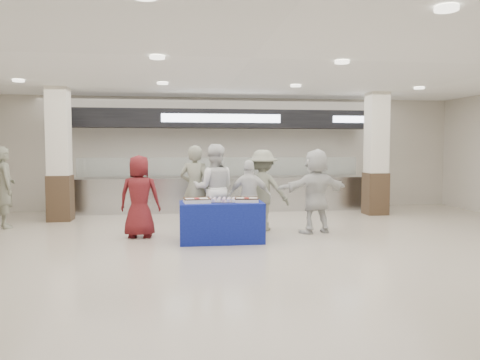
{
  "coord_description": "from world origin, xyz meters",
  "views": [
    {
      "loc": [
        -1.23,
        -7.5,
        1.77
      ],
      "look_at": [
        0.02,
        1.6,
        1.13
      ],
      "focal_mm": 35.0,
      "sensor_mm": 36.0,
      "label": 1
    }
  ],
  "objects": [
    {
      "name": "ground",
      "position": [
        0.0,
        0.0,
        0.0
      ],
      "size": [
        14.0,
        14.0,
        0.0
      ],
      "primitive_type": "plane",
      "color": "beige",
      "rests_on": "ground"
    },
    {
      "name": "sheet_cake_left",
      "position": [
        -0.85,
        1.11,
        0.8
      ],
      "size": [
        0.5,
        0.41,
        0.1
      ],
      "color": "white",
      "rests_on": "display_table"
    },
    {
      "name": "display_table",
      "position": [
        -0.39,
        1.15,
        0.38
      ],
      "size": [
        1.55,
        0.79,
        0.75
      ],
      "primitive_type": "cube",
      "rotation": [
        0.0,
        0.0,
        -0.01
      ],
      "color": "navy",
      "rests_on": "ground"
    },
    {
      "name": "serving_line",
      "position": [
        0.0,
        5.4,
        1.16
      ],
      "size": [
        8.7,
        0.85,
        2.8
      ],
      "color": "#B7BABF",
      "rests_on": "ground"
    },
    {
      "name": "civilian_white",
      "position": [
        1.62,
        1.79,
        0.87
      ],
      "size": [
        1.69,
        0.93,
        1.74
      ],
      "primitive_type": "imported",
      "rotation": [
        0.0,
        0.0,
        3.41
      ],
      "color": "silver",
      "rests_on": "ground"
    },
    {
      "name": "chef_short",
      "position": [
        0.26,
        1.86,
        0.76
      ],
      "size": [
        0.93,
        0.5,
        1.51
      ],
      "primitive_type": "imported",
      "rotation": [
        0.0,
        0.0,
        2.99
      ],
      "color": "white",
      "rests_on": "ground"
    },
    {
      "name": "soldier_a",
      "position": [
        -0.84,
        2.22,
        0.91
      ],
      "size": [
        0.77,
        0.64,
        1.82
      ],
      "primitive_type": "imported",
      "rotation": [
        0.0,
        0.0,
        2.78
      ],
      "color": "slate",
      "rests_on": "ground"
    },
    {
      "name": "soldier_bg",
      "position": [
        -4.96,
        3.33,
        0.9
      ],
      "size": [
        0.68,
        0.78,
        1.79
      ],
      "primitive_type": "imported",
      "rotation": [
        0.0,
        0.0,
        2.05
      ],
      "color": "slate",
      "rests_on": "ground"
    },
    {
      "name": "column_left",
      "position": [
        -4.0,
        4.2,
        1.53
      ],
      "size": [
        0.55,
        0.55,
        3.2
      ],
      "color": "#372719",
      "rests_on": "ground"
    },
    {
      "name": "sheet_cake_right",
      "position": [
        0.08,
        1.11,
        0.8
      ],
      "size": [
        0.48,
        0.4,
        0.09
      ],
      "color": "white",
      "rests_on": "display_table"
    },
    {
      "name": "cupcake_tray",
      "position": [
        -0.39,
        1.14,
        0.79
      ],
      "size": [
        0.5,
        0.41,
        0.07
      ],
      "color": "#A1A1A5",
      "rests_on": "display_table"
    },
    {
      "name": "soldier_b",
      "position": [
        0.6,
        2.26,
        0.86
      ],
      "size": [
        1.28,
        1.04,
        1.72
      ],
      "primitive_type": "imported",
      "rotation": [
        0.0,
        0.0,
        2.72
      ],
      "color": "slate",
      "rests_on": "ground"
    },
    {
      "name": "chef_tall",
      "position": [
        -0.45,
        2.12,
        0.92
      ],
      "size": [
        0.95,
        0.77,
        1.83
      ],
      "primitive_type": "imported",
      "rotation": [
        0.0,
        0.0,
        3.06
      ],
      "color": "white",
      "rests_on": "ground"
    },
    {
      "name": "civilian_maroon",
      "position": [
        -1.94,
        1.79,
        0.81
      ],
      "size": [
        0.86,
        0.63,
        1.62
      ],
      "primitive_type": "imported",
      "rotation": [
        0.0,
        0.0,
        2.99
      ],
      "color": "maroon",
      "rests_on": "ground"
    },
    {
      "name": "column_right",
      "position": [
        4.0,
        4.2,
        1.53
      ],
      "size": [
        0.55,
        0.55,
        3.2
      ],
      "color": "#372719",
      "rests_on": "ground"
    }
  ]
}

